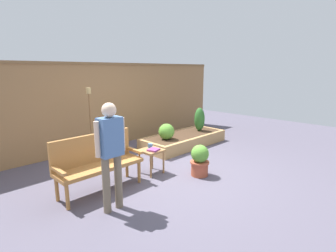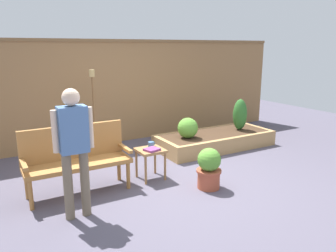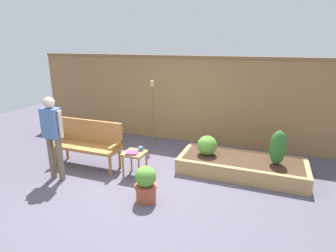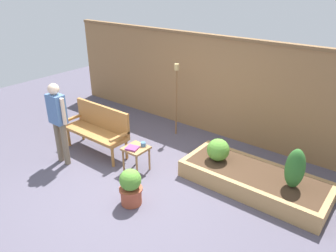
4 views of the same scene
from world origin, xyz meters
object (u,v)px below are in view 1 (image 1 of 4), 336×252
cup_on_table (150,146)px  shrub_far_corner (200,119)px  book_on_table (154,150)px  person_by_bench (111,148)px  garden_bench (97,159)px  tiki_torch (90,110)px  side_table (151,154)px  shrub_near_bench (166,132)px  potted_boxwood (200,160)px

cup_on_table → shrub_far_corner: (2.43, 0.68, 0.11)m
book_on_table → cup_on_table: bearing=50.8°
book_on_table → shrub_far_corner: size_ratio=0.32×
shrub_far_corner → person_by_bench: 4.07m
garden_bench → tiki_torch: size_ratio=0.90×
book_on_table → shrub_far_corner: (2.52, 0.87, 0.13)m
book_on_table → side_table: bearing=64.9°
tiki_torch → person_by_bench: 2.48m
cup_on_table → book_on_table: 0.21m
book_on_table → tiki_torch: (-0.33, 1.73, 0.61)m
shrub_near_bench → person_by_bench: bearing=-150.3°
shrub_far_corner → potted_boxwood: bearing=-141.6°
shrub_near_bench → tiki_torch: tiki_torch is taller
cup_on_table → side_table: bearing=-122.0°
potted_boxwood → shrub_far_corner: size_ratio=0.92×
cup_on_table → person_by_bench: bearing=-151.5°
shrub_far_corner → person_by_bench: bearing=-159.5°
side_table → book_on_table: bearing=-99.7°
book_on_table → person_by_bench: person_by_bench is taller
potted_boxwood → book_on_table: bearing=131.7°
tiki_torch → person_by_bench: bearing=-112.6°
person_by_bench → shrub_near_bench: bearing=29.7°
book_on_table → potted_boxwood: potted_boxwood is taller
cup_on_table → person_by_bench: person_by_bench is taller
book_on_table → person_by_bench: (-1.29, -0.55, 0.44)m
tiki_torch → shrub_far_corner: bearing=-16.8°
person_by_bench → cup_on_table: bearing=28.5°
tiki_torch → potted_boxwood: bearing=-69.0°
potted_boxwood → shrub_near_bench: shrub_near_bench is taller
side_table → potted_boxwood: bearing=-52.1°
cup_on_table → shrub_far_corner: bearing=15.6°
garden_bench → person_by_bench: bearing=-104.6°
person_by_bench → book_on_table: bearing=23.2°
tiki_torch → side_table: bearing=-78.2°
garden_bench → tiki_torch: 1.81m
potted_boxwood → shrub_near_bench: size_ratio=1.53×
shrub_near_bench → tiki_torch: bearing=151.0°
book_on_table → shrub_near_bench: size_ratio=0.53×
side_table → shrub_near_bench: bearing=33.5°
book_on_table → shrub_near_bench: 1.50m
side_table → tiki_torch: bearing=101.8°
side_table → person_by_bench: person_by_bench is taller
cup_on_table → shrub_near_bench: (1.13, 0.68, -0.02)m
cup_on_table → book_on_table: (-0.09, -0.19, -0.02)m
shrub_near_bench → cup_on_table: bearing=-149.0°
book_on_table → tiki_torch: size_ratio=0.13×
garden_bench → shrub_near_bench: 2.41m
cup_on_table → tiki_torch: (-0.42, 1.54, 0.59)m
person_by_bench → garden_bench: bearing=75.4°
side_table → garden_bench: bearing=174.3°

